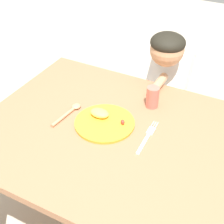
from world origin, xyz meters
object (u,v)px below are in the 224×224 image
(spoon, at_px, (70,111))
(plate, at_px, (104,121))
(fork, at_px, (147,137))
(drinking_cup, at_px, (153,97))
(person, at_px, (167,93))

(spoon, bearing_deg, plate, -81.81)
(fork, bearing_deg, plate, 87.45)
(drinking_cup, bearing_deg, spoon, -144.57)
(plate, xyz_separation_m, drinking_cup, (0.15, 0.22, 0.04))
(plate, height_order, fork, plate)
(spoon, bearing_deg, drinking_cup, -48.66)
(spoon, height_order, drinking_cup, drinking_cup)
(spoon, xyz_separation_m, person, (0.29, 0.58, -0.15))
(spoon, height_order, person, person)
(fork, distance_m, spoon, 0.40)
(fork, bearing_deg, spoon, 88.65)
(plate, height_order, spoon, plate)
(plate, bearing_deg, person, 78.89)
(spoon, xyz_separation_m, drinking_cup, (0.33, 0.23, 0.05))
(plate, bearing_deg, spoon, -177.72)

